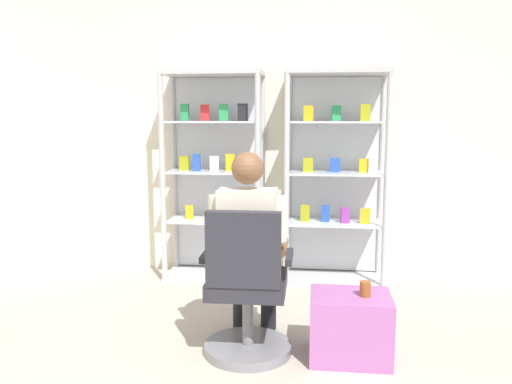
{
  "coord_description": "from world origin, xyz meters",
  "views": [
    {
      "loc": [
        0.39,
        -2.02,
        1.51
      ],
      "look_at": [
        -0.02,
        1.46,
        1.0
      ],
      "focal_mm": 37.04,
      "sensor_mm": 36.0,
      "label": 1
    }
  ],
  "objects_px": {
    "display_cabinet_left": "(215,174)",
    "display_cabinet_right": "(335,177)",
    "office_chair": "(247,297)",
    "storage_crate": "(350,327)",
    "seated_shopkeeper": "(250,240)",
    "tea_glass": "(365,289)"
  },
  "relations": [
    {
      "from": "display_cabinet_left",
      "to": "display_cabinet_right",
      "type": "height_order",
      "value": "same"
    },
    {
      "from": "office_chair",
      "to": "storage_crate",
      "type": "relative_size",
      "value": 1.94
    },
    {
      "from": "display_cabinet_left",
      "to": "office_chair",
      "type": "height_order",
      "value": "display_cabinet_left"
    },
    {
      "from": "display_cabinet_left",
      "to": "display_cabinet_right",
      "type": "xyz_separation_m",
      "value": [
        1.1,
        -0.0,
        -0.01
      ]
    },
    {
      "from": "seated_shopkeeper",
      "to": "tea_glass",
      "type": "xyz_separation_m",
      "value": [
        0.73,
        -0.12,
        -0.26
      ]
    },
    {
      "from": "display_cabinet_left",
      "to": "storage_crate",
      "type": "relative_size",
      "value": 3.83
    },
    {
      "from": "office_chair",
      "to": "seated_shopkeeper",
      "type": "relative_size",
      "value": 0.74
    },
    {
      "from": "seated_shopkeeper",
      "to": "storage_crate",
      "type": "relative_size",
      "value": 2.6
    },
    {
      "from": "office_chair",
      "to": "tea_glass",
      "type": "height_order",
      "value": "office_chair"
    },
    {
      "from": "storage_crate",
      "to": "office_chair",
      "type": "bearing_deg",
      "value": -174.87
    },
    {
      "from": "display_cabinet_right",
      "to": "seated_shopkeeper",
      "type": "distance_m",
      "value": 1.63
    },
    {
      "from": "storage_crate",
      "to": "display_cabinet_left",
      "type": "bearing_deg",
      "value": 125.81
    },
    {
      "from": "seated_shopkeeper",
      "to": "display_cabinet_right",
      "type": "bearing_deg",
      "value": 68.63
    },
    {
      "from": "display_cabinet_left",
      "to": "seated_shopkeeper",
      "type": "bearing_deg",
      "value": -71.1
    },
    {
      "from": "display_cabinet_right",
      "to": "seated_shopkeeper",
      "type": "height_order",
      "value": "display_cabinet_right"
    },
    {
      "from": "display_cabinet_right",
      "to": "office_chair",
      "type": "bearing_deg",
      "value": -109.37
    },
    {
      "from": "display_cabinet_right",
      "to": "seated_shopkeeper",
      "type": "relative_size",
      "value": 1.47
    },
    {
      "from": "storage_crate",
      "to": "tea_glass",
      "type": "bearing_deg",
      "value": -8.63
    },
    {
      "from": "display_cabinet_left",
      "to": "seated_shopkeeper",
      "type": "relative_size",
      "value": 1.47
    },
    {
      "from": "office_chair",
      "to": "tea_glass",
      "type": "relative_size",
      "value": 10.29
    },
    {
      "from": "display_cabinet_left",
      "to": "tea_glass",
      "type": "xyz_separation_m",
      "value": [
        1.24,
        -1.62,
        -0.51
      ]
    },
    {
      "from": "storage_crate",
      "to": "tea_glass",
      "type": "height_order",
      "value": "tea_glass"
    }
  ]
}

